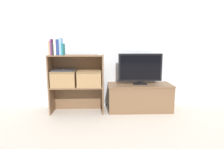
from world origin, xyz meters
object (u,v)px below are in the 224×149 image
Objects in this scene: storage_basket_left at (64,78)px; storage_basket_right at (90,78)px; book_navy at (59,47)px; book_ivory at (56,47)px; baby_monitor at (100,51)px; tv_stand at (139,97)px; tv at (140,68)px; book_teal at (63,49)px; book_charcoal at (54,49)px; book_skyblue at (61,47)px; book_tan at (50,48)px; book_plum at (52,47)px; laptop at (64,70)px.

storage_basket_left and storage_basket_right have the same top height.
book_navy is at bearing -175.80° from storage_basket_right.
book_ivory reaches higher than baby_monitor.
tv_stand is 1.01m from baby_monitor.
book_teal reaches higher than tv.
book_teal is 0.59m from storage_basket_right.
book_navy is at bearing 0.00° from book_ivory.
book_ivory is at bearing 180.00° from book_navy.
tv is at bearing 5.57° from storage_basket_right.
tv_stand is 1.47× the size of tv.
tv_stand is 4.53× the size of book_ivory.
book_ivory reaches higher than book_teal.
book_charcoal is at bearing -175.18° from tv.
book_skyblue reaches higher than baby_monitor.
book_ivory reaches higher than book_tan.
book_teal reaches higher than tv_stand.
book_skyblue is at bearing 180.00° from book_teal.
storage_basket_left is at bearing 62.18° from book_skyblue.
book_plum reaches higher than book_tan.
book_charcoal is (-1.34, -0.11, 0.31)m from tv.
book_navy is at bearing 0.00° from book_plum.
book_tan is 0.09m from book_ivory.
book_skyblue is (0.16, 0.00, 0.02)m from book_tan.
book_tan is 1.12× the size of book_charcoal.
book_skyblue is 0.65m from storage_basket_right.
book_navy is 0.36m from laptop.
book_charcoal reaches higher than laptop.
tv_stand is at bearing 4.80° from book_plum.
storage_basket_right is (0.39, 0.03, -0.45)m from book_teal.
laptop is (-0.40, 0.00, 0.12)m from storage_basket_right.
book_tan is 0.83× the size of book_skyblue.
book_tan reaches higher than tv.
book_skyblue is at bearing -117.82° from storage_basket_left.
book_navy is (0.07, 0.00, 0.02)m from book_charcoal.
book_ivory is 1.72× the size of baby_monitor.
book_skyblue is 0.05m from book_teal.
book_navy reaches higher than laptop.
storage_basket_right is at bearing 4.20° from book_navy.
book_navy reaches higher than book_ivory.
storage_basket_left is (0.18, 0.03, -0.47)m from book_tan.
storage_basket_right is at bearing 0.00° from storage_basket_left.
tv is at bearing -90.00° from tv_stand.
storage_basket_left is at bearing 31.32° from book_navy.
book_teal is (0.14, 0.00, -0.01)m from book_charcoal.
baby_monitor is 0.63m from laptop.
tv_stand is at bearing 5.15° from book_navy.
book_charcoal is 0.69m from baby_monitor.
book_charcoal is at bearing -175.11° from tv_stand.
book_plum is at bearing -176.52° from storage_basket_right.
storage_basket_right is at bearing 3.31° from book_tan.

